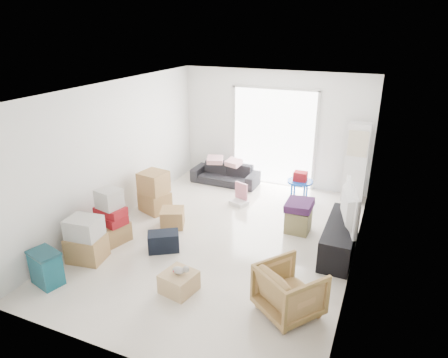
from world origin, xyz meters
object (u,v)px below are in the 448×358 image
armchair (290,288)px  ottoman (298,221)px  wood_crate (179,282)px  television (342,219)px  ac_tower (356,163)px  storage_bins (46,268)px  kids_table (300,180)px  tv_console (340,237)px  sofa (225,171)px

armchair → ottoman: 2.33m
armchair → wood_crate: (-1.59, -0.18, -0.23)m
television → armchair: (-0.40, -1.86, -0.23)m
ac_tower → television: 2.28m
ac_tower → storage_bins: size_ratio=3.22×
ac_tower → television: bearing=-88.7°
ac_tower → armchair: ac_tower is taller
armchair → wood_crate: 1.62m
ac_tower → ottoman: bearing=-112.7°
armchair → storage_bins: size_ratio=1.42×
television → ottoman: television is taller
armchair → wood_crate: armchair is taller
television → kids_table: television is taller
tv_console → wood_crate: tv_console is taller
television → sofa: 3.70m
tv_console → kids_table: kids_table is taller
ac_tower → ottoman: 2.10m
television → storage_bins: bearing=110.1°
tv_console → wood_crate: 2.86m
armchair → kids_table: size_ratio=1.14×
armchair → ottoman: bearing=-43.0°
television → armchair: 1.92m
sofa → wood_crate: (1.04, -4.16, -0.17)m
ac_tower → television: ac_tower is taller
ac_tower → sofa: bearing=-177.1°
ottoman → armchair: bearing=-79.6°
storage_bins → wood_crate: bearing=18.0°
wood_crate → ottoman: bearing=64.6°
television → storage_bins: television is taller
tv_console → sofa: (-3.03, 2.11, 0.05)m
sofa → kids_table: bearing=-9.1°
sofa → ottoman: 2.78m
ac_tower → sofa: ac_tower is taller
television → armchair: size_ratio=1.49×
tv_console → wood_crate: bearing=-134.2°
ottoman → wood_crate: bearing=-115.4°
armchair → kids_table: bearing=-42.2°
sofa → storage_bins: size_ratio=2.98×
tv_console → kids_table: 2.13m
sofa → ottoman: bearing=-36.9°
ottoman → kids_table: (-0.30, 1.37, 0.27)m
kids_table → wood_crate: 3.95m
sofa → wood_crate: bearing=-75.5°
armchair → storage_bins: 3.59m
kids_table → ac_tower: bearing=23.7°
storage_bins → tv_console: bearing=34.4°
ac_tower → tv_console: (0.05, -2.26, -0.61)m
ac_tower → kids_table: ac_tower is taller
storage_bins → wood_crate: size_ratio=1.20×
ac_tower → wood_crate: (-1.94, -4.31, -0.72)m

